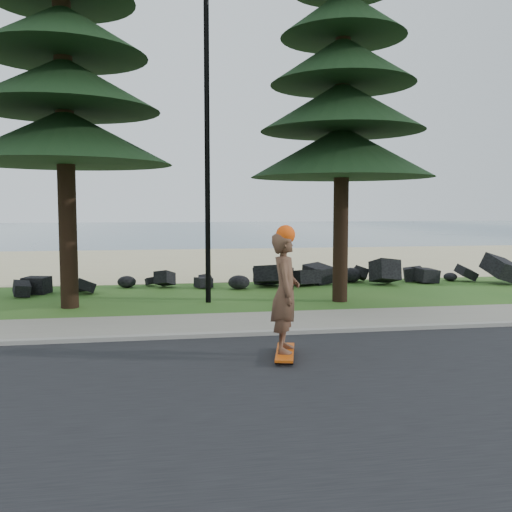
# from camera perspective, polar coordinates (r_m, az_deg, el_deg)

# --- Properties ---
(ground) EXTENTS (160.00, 160.00, 0.00)m
(ground) POSITION_cam_1_polar(r_m,az_deg,el_deg) (12.08, -3.52, -7.15)
(ground) COLOR #28571B
(ground) RESTS_ON ground
(road) EXTENTS (160.00, 7.00, 0.02)m
(road) POSITION_cam_1_polar(r_m,az_deg,el_deg) (7.78, 0.06, -14.00)
(road) COLOR black
(road) RESTS_ON ground
(kerb) EXTENTS (160.00, 0.20, 0.10)m
(kerb) POSITION_cam_1_polar(r_m,az_deg,el_deg) (11.20, -3.04, -7.86)
(kerb) COLOR gray
(kerb) RESTS_ON ground
(sidewalk) EXTENTS (160.00, 2.00, 0.08)m
(sidewalk) POSITION_cam_1_polar(r_m,az_deg,el_deg) (12.27, -3.62, -6.77)
(sidewalk) COLOR gray
(sidewalk) RESTS_ON ground
(beach_sand) EXTENTS (160.00, 15.00, 0.01)m
(beach_sand) POSITION_cam_1_polar(r_m,az_deg,el_deg) (26.40, -6.83, -0.55)
(beach_sand) COLOR beige
(beach_sand) RESTS_ON ground
(ocean) EXTENTS (160.00, 58.00, 0.01)m
(ocean) POSITION_cam_1_polar(r_m,az_deg,el_deg) (62.81, -8.41, 2.63)
(ocean) COLOR #39576D
(ocean) RESTS_ON ground
(seawall_boulders) EXTENTS (60.00, 2.40, 1.10)m
(seawall_boulders) POSITION_cam_1_polar(r_m,az_deg,el_deg) (17.58, -5.44, -3.34)
(seawall_boulders) COLOR black
(seawall_boulders) RESTS_ON ground
(lamp_post) EXTENTS (0.25, 0.14, 8.14)m
(lamp_post) POSITION_cam_1_polar(r_m,az_deg,el_deg) (15.08, -4.91, 11.04)
(lamp_post) COLOR black
(lamp_post) RESTS_ON ground
(skateboarder) EXTENTS (0.64, 1.23, 2.22)m
(skateboarder) POSITION_cam_1_polar(r_m,az_deg,el_deg) (9.45, 2.95, -3.70)
(skateboarder) COLOR #D04C0C
(skateboarder) RESTS_ON ground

